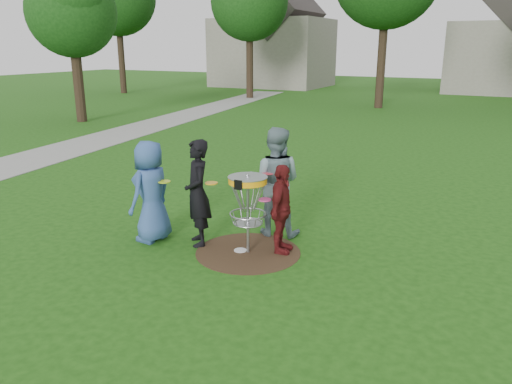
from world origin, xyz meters
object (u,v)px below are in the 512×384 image
at_px(disc_golf_basket, 248,195).
at_px(player_black, 198,193).
at_px(player_blue, 151,192).
at_px(player_grey, 275,182).
at_px(player_maroon, 281,209).

bearing_deg(disc_golf_basket, player_black, -177.59).
xyz_separation_m(player_blue, player_grey, (1.83, 1.29, 0.09)).
relative_size(player_blue, player_black, 0.97).
height_order(player_blue, player_maroon, player_blue).
bearing_deg(player_grey, player_blue, 23.07).
bearing_deg(player_maroon, player_blue, 94.20).
bearing_deg(player_maroon, player_black, 93.28).
bearing_deg(player_maroon, disc_golf_basket, 110.67).
bearing_deg(disc_golf_basket, player_maroon, 29.74).
distance_m(player_blue, disc_golf_basket, 1.83).
relative_size(player_black, player_grey, 0.93).
height_order(player_grey, disc_golf_basket, player_grey).
bearing_deg(player_black, player_grey, 95.03).
relative_size(player_grey, disc_golf_basket, 1.46).
bearing_deg(player_blue, player_maroon, 106.95).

